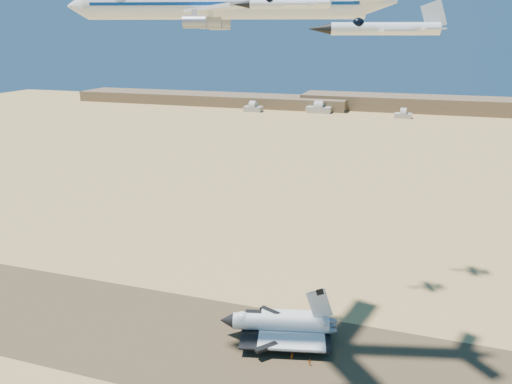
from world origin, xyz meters
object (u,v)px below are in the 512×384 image
(shuttle, at_px, (280,325))
(chase_jet_a, at_px, (287,4))
(chase_jet_b, at_px, (382,28))
(carrier_747, at_px, (214,5))
(crew_a, at_px, (291,357))
(crew_b, at_px, (292,355))
(crew_c, at_px, (310,362))
(chase_jet_d, at_px, (343,16))

(shuttle, bearing_deg, chase_jet_a, -88.14)
(chase_jet_a, xyz_separation_m, chase_jet_b, (14.85, -17.57, -3.60))
(carrier_747, height_order, crew_a, carrier_747)
(crew_b, bearing_deg, carrier_747, 61.88)
(crew_c, bearing_deg, carrier_747, 24.50)
(crew_a, height_order, chase_jet_d, chase_jet_d)
(chase_jet_b, bearing_deg, crew_b, 96.71)
(shuttle, bearing_deg, chase_jet_d, 62.06)
(crew_a, height_order, chase_jet_a, chase_jet_a)
(crew_b, bearing_deg, crew_a, 132.62)
(crew_a, xyz_separation_m, crew_b, (0.09, 0.70, 0.12))
(carrier_747, height_order, chase_jet_b, carrier_747)
(crew_c, bearing_deg, crew_b, 0.11)
(carrier_747, relative_size, chase_jet_d, 5.38)
(carrier_747, bearing_deg, chase_jet_b, -68.51)
(shuttle, xyz_separation_m, chase_jet_d, (9.38, 36.14, 92.26))
(crew_a, bearing_deg, crew_b, -1.05)
(crew_a, height_order, crew_b, crew_b)
(crew_c, bearing_deg, chase_jet_d, -67.96)
(crew_c, xyz_separation_m, chase_jet_b, (18.71, -64.84, 90.83))
(chase_jet_a, distance_m, chase_jet_b, 23.29)
(chase_jet_a, bearing_deg, chase_jet_d, 81.18)
(chase_jet_d, bearing_deg, chase_jet_b, -100.22)
(chase_jet_a, bearing_deg, crew_b, 88.21)
(crew_b, height_order, chase_jet_b, chase_jet_b)
(shuttle, xyz_separation_m, crew_c, (11.91, -10.52, -3.81))
(shuttle, xyz_separation_m, carrier_747, (-14.18, -13.06, 93.17))
(carrier_747, bearing_deg, crew_a, -3.77)
(shuttle, relative_size, crew_a, 23.44)
(shuttle, bearing_deg, crew_c, -54.85)
(shuttle, bearing_deg, carrier_747, -150.75)
(crew_a, distance_m, crew_c, 5.85)
(shuttle, relative_size, chase_jet_a, 2.56)
(shuttle, distance_m, chase_jet_b, 119.12)
(shuttle, relative_size, crew_c, 19.11)
(chase_jet_d, bearing_deg, chase_jet_a, -107.12)
(crew_a, xyz_separation_m, chase_jet_a, (9.57, -48.50, 94.61))
(carrier_747, distance_m, crew_b, 99.26)
(chase_jet_b, bearing_deg, carrier_747, 112.39)
(crew_c, height_order, chase_jet_a, chase_jet_a)
(crew_a, bearing_deg, crew_c, -96.14)
(crew_a, relative_size, crew_c, 0.82)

